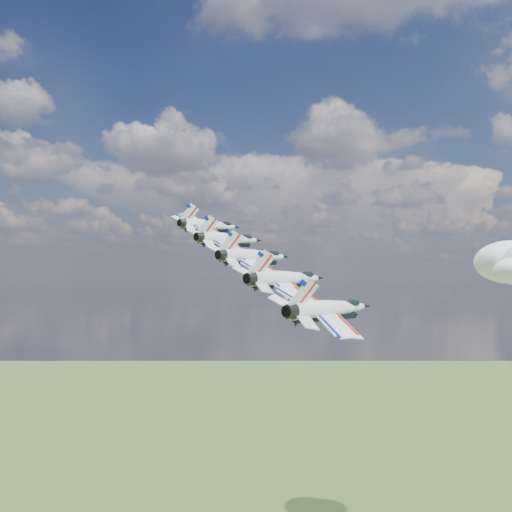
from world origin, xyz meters
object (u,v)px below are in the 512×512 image
at_px(jet_1, 231,239).
at_px(jet_4, 332,308).
at_px(jet_0, 211,225).
at_px(jet_3, 288,278).
at_px(jet_2, 256,256).

xyz_separation_m(jet_1, jet_4, (21.60, -24.07, -8.98)).
relative_size(jet_0, jet_3, 1.00).
distance_m(jet_2, jet_3, 11.19).
relative_size(jet_1, jet_3, 1.00).
bearing_deg(jet_0, jet_1, -23.71).
bearing_deg(jet_2, jet_0, 156.29).
xyz_separation_m(jet_0, jet_4, (28.80, -32.09, -11.97)).
relative_size(jet_0, jet_4, 1.00).
relative_size(jet_2, jet_3, 1.00).
bearing_deg(jet_4, jet_1, 156.29).
bearing_deg(jet_1, jet_2, -23.71).
bearing_deg(jet_2, jet_3, -23.71).
relative_size(jet_3, jet_4, 1.00).
xyz_separation_m(jet_2, jet_3, (7.20, -8.02, -2.99)).
bearing_deg(jet_4, jet_2, 156.29).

